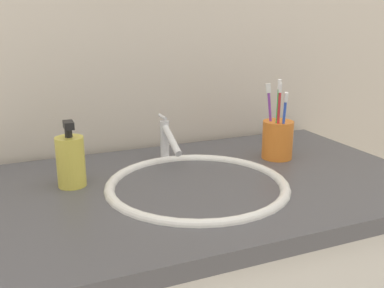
{
  "coord_description": "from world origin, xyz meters",
  "views": [
    {
      "loc": [
        -0.39,
        -0.87,
        1.21
      ],
      "look_at": [
        -0.02,
        0.01,
        0.94
      ],
      "focal_mm": 41.31,
      "sensor_mm": 36.0,
      "label": 1
    }
  ],
  "objects_px": {
    "toothbrush_blue": "(284,121)",
    "soap_dispenser": "(71,161)",
    "toothbrush_purple": "(270,116)",
    "toothbrush_green": "(278,115)",
    "toothbrush_red": "(278,117)",
    "faucet": "(167,139)",
    "toothbrush_cup": "(278,140)"
  },
  "relations": [
    {
      "from": "toothbrush_blue",
      "to": "soap_dispenser",
      "type": "height_order",
      "value": "toothbrush_blue"
    },
    {
      "from": "toothbrush_purple",
      "to": "toothbrush_green",
      "type": "bearing_deg",
      "value": -81.73
    },
    {
      "from": "toothbrush_red",
      "to": "toothbrush_purple",
      "type": "xyz_separation_m",
      "value": [
        -0.0,
        0.03,
        -0.0
      ]
    },
    {
      "from": "faucet",
      "to": "toothbrush_purple",
      "type": "height_order",
      "value": "toothbrush_purple"
    },
    {
      "from": "toothbrush_purple",
      "to": "soap_dispenser",
      "type": "distance_m",
      "value": 0.52
    },
    {
      "from": "faucet",
      "to": "toothbrush_cup",
      "type": "relative_size",
      "value": 1.44
    },
    {
      "from": "faucet",
      "to": "toothbrush_blue",
      "type": "relative_size",
      "value": 0.81
    },
    {
      "from": "faucet",
      "to": "toothbrush_blue",
      "type": "distance_m",
      "value": 0.3
    },
    {
      "from": "faucet",
      "to": "toothbrush_cup",
      "type": "height_order",
      "value": "faucet"
    },
    {
      "from": "toothbrush_red",
      "to": "soap_dispenser",
      "type": "height_order",
      "value": "toothbrush_red"
    },
    {
      "from": "toothbrush_blue",
      "to": "soap_dispenser",
      "type": "bearing_deg",
      "value": 176.28
    },
    {
      "from": "toothbrush_purple",
      "to": "soap_dispenser",
      "type": "bearing_deg",
      "value": -179.55
    },
    {
      "from": "toothbrush_cup",
      "to": "toothbrush_blue",
      "type": "height_order",
      "value": "toothbrush_blue"
    },
    {
      "from": "toothbrush_green",
      "to": "toothbrush_cup",
      "type": "bearing_deg",
      "value": 46.85
    },
    {
      "from": "toothbrush_blue",
      "to": "toothbrush_green",
      "type": "distance_m",
      "value": 0.02
    },
    {
      "from": "toothbrush_blue",
      "to": "soap_dispenser",
      "type": "distance_m",
      "value": 0.54
    },
    {
      "from": "toothbrush_green",
      "to": "toothbrush_purple",
      "type": "bearing_deg",
      "value": 98.27
    },
    {
      "from": "toothbrush_green",
      "to": "soap_dispenser",
      "type": "xyz_separation_m",
      "value": [
        -0.52,
        0.02,
        -0.06
      ]
    },
    {
      "from": "faucet",
      "to": "toothbrush_red",
      "type": "bearing_deg",
      "value": -23.19
    },
    {
      "from": "soap_dispenser",
      "to": "toothbrush_green",
      "type": "bearing_deg",
      "value": -2.55
    },
    {
      "from": "faucet",
      "to": "toothbrush_blue",
      "type": "height_order",
      "value": "toothbrush_blue"
    },
    {
      "from": "toothbrush_cup",
      "to": "toothbrush_green",
      "type": "bearing_deg",
      "value": -133.15
    },
    {
      "from": "toothbrush_blue",
      "to": "toothbrush_red",
      "type": "relative_size",
      "value": 0.89
    },
    {
      "from": "toothbrush_purple",
      "to": "toothbrush_blue",
      "type": "bearing_deg",
      "value": -67.6
    },
    {
      "from": "toothbrush_red",
      "to": "faucet",
      "type": "bearing_deg",
      "value": 156.81
    },
    {
      "from": "toothbrush_blue",
      "to": "toothbrush_red",
      "type": "height_order",
      "value": "toothbrush_red"
    },
    {
      "from": "toothbrush_red",
      "to": "toothbrush_green",
      "type": "bearing_deg",
      "value": 105.81
    },
    {
      "from": "toothbrush_purple",
      "to": "toothbrush_cup",
      "type": "bearing_deg",
      "value": -26.88
    },
    {
      "from": "toothbrush_cup",
      "to": "toothbrush_red",
      "type": "height_order",
      "value": "toothbrush_red"
    },
    {
      "from": "faucet",
      "to": "toothbrush_cup",
      "type": "xyz_separation_m",
      "value": [
        0.28,
        -0.09,
        -0.01
      ]
    },
    {
      "from": "faucet",
      "to": "toothbrush_purple",
      "type": "relative_size",
      "value": 0.74
    },
    {
      "from": "toothbrush_red",
      "to": "soap_dispenser",
      "type": "bearing_deg",
      "value": 177.09
    }
  ]
}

